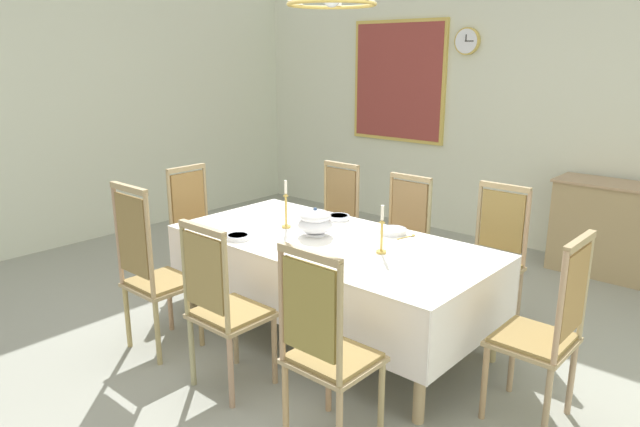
{
  "coord_description": "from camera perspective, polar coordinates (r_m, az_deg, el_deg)",
  "views": [
    {
      "loc": [
        2.59,
        -2.95,
        2.06
      ],
      "look_at": [
        -0.16,
        0.16,
        0.92
      ],
      "focal_mm": 32.69,
      "sensor_mm": 36.0,
      "label": 1
    }
  ],
  "objects": [
    {
      "name": "ground",
      "position": [
        4.44,
        0.21,
        -12.54
      ],
      "size": [
        7.22,
        6.21,
        0.04
      ],
      "primitive_type": "cube",
      "color": "gray"
    },
    {
      "name": "back_wall",
      "position": [
        6.64,
        18.69,
        10.01
      ],
      "size": [
        7.22,
        0.08,
        3.06
      ],
      "primitive_type": "cube",
      "color": "silver",
      "rests_on": "ground"
    },
    {
      "name": "left_wall",
      "position": [
        6.92,
        -23.49,
        9.74
      ],
      "size": [
        0.08,
        6.21,
        3.06
      ],
      "primitive_type": "cube",
      "color": "silver",
      "rests_on": "ground"
    },
    {
      "name": "dining_table",
      "position": [
        4.22,
        1.03,
        -3.52
      ],
      "size": [
        2.34,
        1.13,
        0.76
      ],
      "color": "tan",
      "rests_on": "ground"
    },
    {
      "name": "tablecloth",
      "position": [
        4.24,
        1.03,
        -4.12
      ],
      "size": [
        2.36,
        1.15,
        0.45
      ],
      "color": "white",
      "rests_on": "dining_table"
    },
    {
      "name": "chair_south_a",
      "position": [
        4.22,
        -16.19,
        -5.27
      ],
      "size": [
        0.44,
        0.42,
        1.23
      ],
      "color": "tan",
      "rests_on": "ground"
    },
    {
      "name": "chair_north_a",
      "position": [
        5.46,
        1.22,
        -0.52
      ],
      "size": [
        0.44,
        0.42,
        1.08
      ],
      "rotation": [
        0.0,
        0.0,
        3.14
      ],
      "color": "tan",
      "rests_on": "ground"
    },
    {
      "name": "chair_south_b",
      "position": [
        3.66,
        -9.48,
        -8.8
      ],
      "size": [
        0.44,
        0.42,
        1.11
      ],
      "color": "tan",
      "rests_on": "ground"
    },
    {
      "name": "chair_north_b",
      "position": [
        5.02,
        7.88,
        -2.14
      ],
      "size": [
        0.44,
        0.42,
        1.07
      ],
      "rotation": [
        0.0,
        0.0,
        3.14
      ],
      "color": "tan",
      "rests_on": "ground"
    },
    {
      "name": "chair_south_c",
      "position": [
        3.11,
        0.55,
        -12.92
      ],
      "size": [
        0.44,
        0.42,
        1.15
      ],
      "color": "tan",
      "rests_on": "ground"
    },
    {
      "name": "chair_north_c",
      "position": [
        4.64,
        16.53,
        -3.96
      ],
      "size": [
        0.44,
        0.42,
        1.11
      ],
      "rotation": [
        0.0,
        0.0,
        3.14
      ],
      "color": "tan",
      "rests_on": "ground"
    },
    {
      "name": "chair_head_west",
      "position": [
        5.37,
        -11.87,
        -1.1
      ],
      "size": [
        0.42,
        0.44,
        1.09
      ],
      "rotation": [
        0.0,
        0.0,
        -1.57
      ],
      "color": "tan",
      "rests_on": "ground"
    },
    {
      "name": "chair_head_east",
      "position": [
        3.53,
        21.24,
        -10.47
      ],
      "size": [
        0.42,
        0.44,
        1.14
      ],
      "rotation": [
        0.0,
        0.0,
        1.57
      ],
      "color": "tan",
      "rests_on": "ground"
    },
    {
      "name": "soup_tureen",
      "position": [
        4.26,
        -0.48,
        -0.82
      ],
      "size": [
        0.26,
        0.26,
        0.21
      ],
      "color": "white",
      "rests_on": "tablecloth"
    },
    {
      "name": "candlestick_west",
      "position": [
        4.45,
        -3.35,
        0.48
      ],
      "size": [
        0.07,
        0.07,
        0.37
      ],
      "color": "gold",
      "rests_on": "tablecloth"
    },
    {
      "name": "candlestick_east",
      "position": [
        3.9,
        6.06,
        -2.04
      ],
      "size": [
        0.07,
        0.07,
        0.33
      ],
      "color": "gold",
      "rests_on": "tablecloth"
    },
    {
      "name": "bowl_near_left",
      "position": [
        4.7,
        1.81,
        -0.34
      ],
      "size": [
        0.18,
        0.18,
        0.04
      ],
      "color": "white",
      "rests_on": "tablecloth"
    },
    {
      "name": "bowl_near_right",
      "position": [
        4.35,
        7.18,
        -1.68
      ],
      "size": [
        0.2,
        0.2,
        0.04
      ],
      "color": "white",
      "rests_on": "tablecloth"
    },
    {
      "name": "bowl_far_left",
      "position": [
        4.24,
        -8.05,
        -2.25
      ],
      "size": [
        0.17,
        0.17,
        0.03
      ],
      "color": "white",
      "rests_on": "tablecloth"
    },
    {
      "name": "spoon_primary",
      "position": [
        4.8,
        0.85,
        -0.18
      ],
      "size": [
        0.05,
        0.18,
        0.01
      ],
      "rotation": [
        0.0,
        0.0,
        0.19
      ],
      "color": "gold",
      "rests_on": "tablecloth"
    },
    {
      "name": "spoon_secondary",
      "position": [
        4.31,
        8.84,
        -2.18
      ],
      "size": [
        0.06,
        0.18,
        0.01
      ],
      "rotation": [
        0.0,
        0.0,
        -0.23
      ],
      "color": "gold",
      "rests_on": "tablecloth"
    },
    {
      "name": "sideboard",
      "position": [
        6.12,
        28.3,
        -1.73
      ],
      "size": [
        1.44,
        0.48,
        0.9
      ],
      "rotation": [
        0.0,
        0.0,
        3.14
      ],
      "color": "tan",
      "rests_on": "ground"
    },
    {
      "name": "mounted_clock",
      "position": [
        6.81,
        14.21,
        16.04
      ],
      "size": [
        0.29,
        0.06,
        0.29
      ],
      "color": "#D1B251"
    },
    {
      "name": "framed_painting",
      "position": [
        7.28,
        7.65,
        12.69
      ],
      "size": [
        1.3,
        0.05,
        1.43
      ],
      "color": "#D1B251"
    },
    {
      "name": "chandelier",
      "position": [
        4.01,
        1.15,
        19.98
      ],
      "size": [
        0.6,
        0.59,
        0.66
      ],
      "color": "gold"
    }
  ]
}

